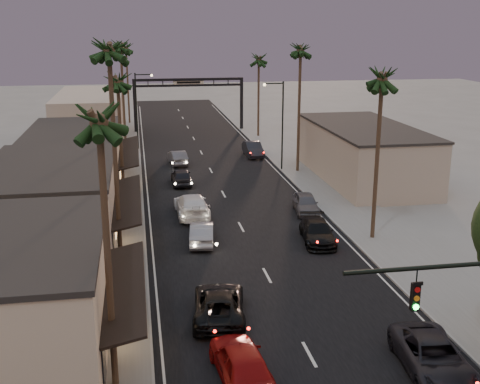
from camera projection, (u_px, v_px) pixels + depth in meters
name	position (u px, v px, depth m)	size (l,w,h in m)	color
ground	(219.00, 185.00, 55.74)	(200.00, 200.00, 0.00)	slate
road	(212.00, 173.00, 60.48)	(14.00, 120.00, 0.02)	black
sidewalk_left	(118.00, 161.00, 65.55)	(5.00, 92.00, 0.12)	slate
sidewalk_right	(287.00, 154.00, 68.67)	(5.00, 92.00, 0.12)	slate
storefront_near	(12.00, 302.00, 26.30)	(8.00, 12.00, 5.50)	#C4B196
storefront_mid	(52.00, 208.00, 39.58)	(8.00, 14.00, 5.50)	#A19381
storefront_far	(75.00, 160.00, 54.83)	(8.00, 16.00, 5.00)	#C4B196
storefront_dist	(91.00, 117.00, 76.51)	(8.00, 20.00, 6.00)	#A19381
building_right	(364.00, 154.00, 57.36)	(8.00, 18.00, 5.00)	#A19381
arch	(189.00, 91.00, 82.70)	(15.20, 0.40, 7.27)	black
streetlight_right	(280.00, 118.00, 60.18)	(2.13, 0.30, 9.00)	black
streetlight_left	(139.00, 105.00, 70.24)	(2.13, 0.30, 9.00)	black
palm_la	(98.00, 110.00, 21.82)	(3.20, 3.20, 13.20)	#38281C
palm_lb	(109.00, 44.00, 33.63)	(3.20, 3.20, 15.20)	#38281C
palm_lc	(117.00, 76.00, 47.70)	(3.20, 3.20, 12.20)	#38281C
palm_ld	(120.00, 43.00, 65.20)	(3.20, 3.20, 14.20)	#38281C
palm_ra	(383.00, 72.00, 38.88)	(3.20, 3.20, 13.20)	#38281C
palm_rb	(301.00, 46.00, 57.59)	(3.20, 3.20, 14.20)	#38281C
palm_rc	(259.00, 56.00, 77.09)	(3.20, 3.20, 12.20)	#38281C
palm_far	(126.00, 45.00, 87.33)	(3.20, 3.20, 13.20)	#38281C
oncoming_red	(241.00, 362.00, 25.09)	(2.02, 5.02, 1.71)	maroon
oncoming_pickup	(219.00, 304.00, 30.49)	(2.53, 5.49, 1.53)	black
oncoming_silver	(202.00, 233.00, 40.96)	(1.55, 4.46, 1.47)	gray
oncoming_white	(192.00, 205.00, 46.76)	(2.41, 5.93, 1.72)	white
oncoming_dgrey	(181.00, 177.00, 55.90)	(1.79, 4.44, 1.51)	black
oncoming_grey_far	(178.00, 157.00, 63.91)	(1.58, 4.53, 1.49)	#4F4F54
curbside_near	(433.00, 357.00, 25.66)	(2.53, 5.48, 1.52)	black
curbside_black	(317.00, 232.00, 41.17)	(2.05, 5.04, 1.46)	black
curbside_grey	(306.00, 203.00, 47.62)	(1.79, 4.44, 1.51)	#504F54
curbside_far	(253.00, 149.00, 67.80)	(1.72, 4.94, 1.63)	black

